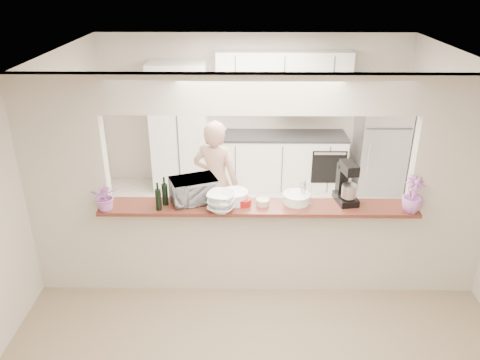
{
  "coord_description": "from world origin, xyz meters",
  "views": [
    {
      "loc": [
        -0.14,
        -4.5,
        3.45
      ],
      "look_at": [
        -0.2,
        0.3,
        1.23
      ],
      "focal_mm": 35.0,
      "sensor_mm": 36.0,
      "label": 1
    }
  ],
  "objects_px": {
    "stand_mixer": "(346,184)",
    "person": "(216,183)",
    "toaster_oven": "(194,190)",
    "refrigerator": "(381,141)"
  },
  "relations": [
    {
      "from": "stand_mixer",
      "to": "person",
      "type": "height_order",
      "value": "person"
    },
    {
      "from": "toaster_oven",
      "to": "stand_mixer",
      "type": "distance_m",
      "value": 1.66
    },
    {
      "from": "stand_mixer",
      "to": "person",
      "type": "bearing_deg",
      "value": 146.04
    },
    {
      "from": "refrigerator",
      "to": "stand_mixer",
      "type": "distance_m",
      "value": 2.84
    },
    {
      "from": "toaster_oven",
      "to": "stand_mixer",
      "type": "relative_size",
      "value": 1.04
    },
    {
      "from": "refrigerator",
      "to": "person",
      "type": "relative_size",
      "value": 1.01
    },
    {
      "from": "refrigerator",
      "to": "person",
      "type": "height_order",
      "value": "refrigerator"
    },
    {
      "from": "refrigerator",
      "to": "stand_mixer",
      "type": "height_order",
      "value": "refrigerator"
    },
    {
      "from": "refrigerator",
      "to": "stand_mixer",
      "type": "bearing_deg",
      "value": -112.99
    },
    {
      "from": "person",
      "to": "stand_mixer",
      "type": "bearing_deg",
      "value": 162.92
    }
  ]
}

